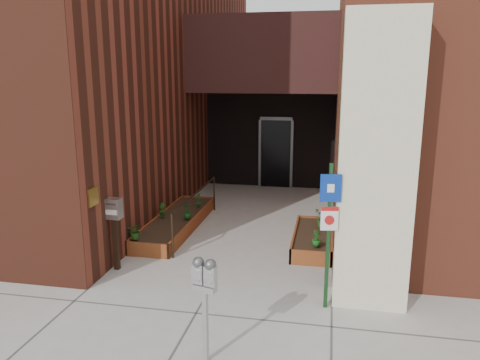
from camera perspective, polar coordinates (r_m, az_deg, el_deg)
The scene contains 15 objects.
ground at distance 8.18m, azimuth -3.37°, elevation -12.60°, with size 80.00×80.00×0.00m, color #9E9991.
architecture at distance 14.26m, azimuth 2.88°, elevation 18.79°, with size 20.00×14.60×10.00m.
planter_left at distance 10.95m, azimuth -7.75°, elevation -5.21°, with size 0.90×3.60×0.30m.
planter_right at distance 9.94m, azimuth 8.89°, elevation -7.17°, with size 0.80×2.20×0.30m.
handrail at distance 10.59m, azimuth -5.37°, elevation -2.32°, with size 0.04×3.34×0.90m.
parking_meter at distance 5.77m, azimuth -4.33°, elevation -12.33°, with size 0.32×0.18×1.37m.
sign_post at distance 7.03m, azimuth 10.80°, elevation -4.98°, with size 0.31×0.10×2.26m.
payment_dropbox at distance 8.71m, azimuth -15.06°, elevation -4.56°, with size 0.27×0.21×1.34m.
shrub_left_a at distance 9.54m, azimuth -12.62°, elevation -6.06°, with size 0.30×0.30×0.34m, color #235418.
shrub_left_b at distance 10.86m, azimuth -9.48°, elevation -3.62°, with size 0.18×0.18×0.32m, color #245518.
shrub_left_c at distance 10.66m, azimuth -6.48°, elevation -3.85°, with size 0.18×0.18×0.32m, color #164F18.
shrub_left_d at distance 11.59m, azimuth -5.09°, elevation -2.39°, with size 0.18×0.18×0.34m, color #1A5D20.
shrub_right_a at distance 9.06m, azimuth 9.31°, elevation -7.03°, with size 0.17×0.17×0.31m, color #1A5D1B.
shrub_right_b at distance 10.37m, azimuth 10.48°, elevation -4.31°, with size 0.20×0.20×0.37m, color #1B601B.
shrub_right_c at distance 10.16m, azimuth 9.98°, elevation -4.65°, with size 0.34×0.34×0.37m, color #2A5C1A.
Camera 1 is at (1.88, -7.14, 3.52)m, focal length 35.00 mm.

